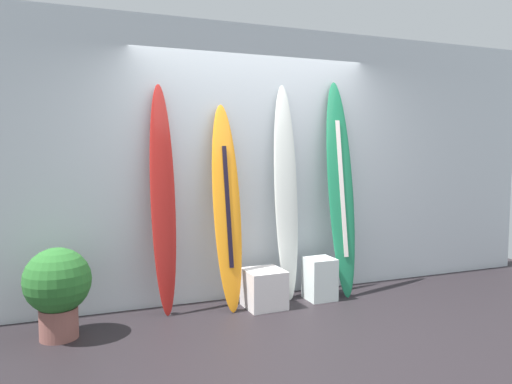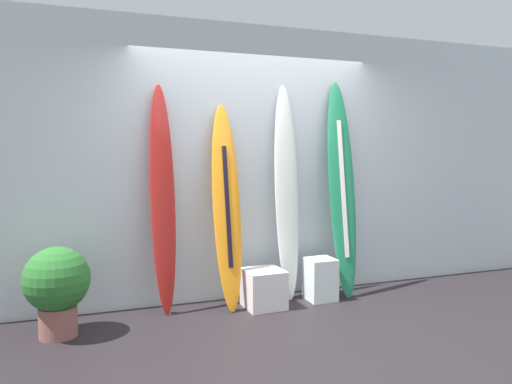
{
  "view_description": "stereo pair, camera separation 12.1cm",
  "coord_description": "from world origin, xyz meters",
  "px_view_note": "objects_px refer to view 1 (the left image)",
  "views": [
    {
      "loc": [
        -1.81,
        -3.47,
        1.53
      ],
      "look_at": [
        -0.08,
        0.95,
        1.12
      ],
      "focal_mm": 34.02,
      "sensor_mm": 36.0,
      "label": 1
    },
    {
      "loc": [
        -1.69,
        -3.51,
        1.53
      ],
      "look_at": [
        -0.08,
        0.95,
        1.12
      ],
      "focal_mm": 34.02,
      "sensor_mm": 36.0,
      "label": 2
    }
  ],
  "objects_px": {
    "surfboard_ivory": "(286,194)",
    "display_block_left": "(320,279)",
    "display_block_center": "(264,289)",
    "potted_plant": "(58,286)",
    "surfboard_emerald": "(341,190)",
    "surfboard_sunset": "(227,208)",
    "surfboard_crimson": "(163,201)"
  },
  "relations": [
    {
      "from": "surfboard_ivory",
      "to": "display_block_left",
      "type": "xyz_separation_m",
      "value": [
        0.3,
        -0.19,
        -0.87
      ]
    },
    {
      "from": "display_block_center",
      "to": "potted_plant",
      "type": "relative_size",
      "value": 0.51
    },
    {
      "from": "display_block_center",
      "to": "potted_plant",
      "type": "bearing_deg",
      "value": -176.32
    },
    {
      "from": "surfboard_emerald",
      "to": "potted_plant",
      "type": "bearing_deg",
      "value": -174.59
    },
    {
      "from": "surfboard_sunset",
      "to": "display_block_left",
      "type": "xyz_separation_m",
      "value": [
        0.97,
        -0.1,
        -0.77
      ]
    },
    {
      "from": "surfboard_crimson",
      "to": "display_block_left",
      "type": "distance_m",
      "value": 1.79
    },
    {
      "from": "surfboard_sunset",
      "to": "surfboard_emerald",
      "type": "height_order",
      "value": "surfboard_emerald"
    },
    {
      "from": "surfboard_emerald",
      "to": "potted_plant",
      "type": "xyz_separation_m",
      "value": [
        -2.79,
        -0.26,
        -0.68
      ]
    },
    {
      "from": "surfboard_ivory",
      "to": "surfboard_emerald",
      "type": "relative_size",
      "value": 0.97
    },
    {
      "from": "surfboard_crimson",
      "to": "surfboard_sunset",
      "type": "distance_m",
      "value": 0.61
    },
    {
      "from": "display_block_left",
      "to": "surfboard_crimson",
      "type": "bearing_deg",
      "value": 173.82
    },
    {
      "from": "surfboard_emerald",
      "to": "surfboard_sunset",
      "type": "bearing_deg",
      "value": -179.5
    },
    {
      "from": "display_block_left",
      "to": "display_block_center",
      "type": "xyz_separation_m",
      "value": [
        -0.63,
        -0.03,
        -0.03
      ]
    },
    {
      "from": "surfboard_ivory",
      "to": "potted_plant",
      "type": "height_order",
      "value": "surfboard_ivory"
    },
    {
      "from": "surfboard_sunset",
      "to": "display_block_left",
      "type": "bearing_deg",
      "value": -6.03
    },
    {
      "from": "surfboard_sunset",
      "to": "surfboard_crimson",
      "type": "bearing_deg",
      "value": 173.59
    },
    {
      "from": "surfboard_emerald",
      "to": "surfboard_ivory",
      "type": "bearing_deg",
      "value": 172.82
    },
    {
      "from": "surfboard_emerald",
      "to": "display_block_center",
      "type": "xyz_separation_m",
      "value": [
        -0.93,
        -0.14,
        -0.93
      ]
    },
    {
      "from": "surfboard_ivory",
      "to": "display_block_left",
      "type": "bearing_deg",
      "value": -32.14
    },
    {
      "from": "display_block_left",
      "to": "potted_plant",
      "type": "distance_m",
      "value": 2.5
    },
    {
      "from": "surfboard_sunset",
      "to": "display_block_center",
      "type": "bearing_deg",
      "value": -21.89
    },
    {
      "from": "display_block_center",
      "to": "surfboard_emerald",
      "type": "bearing_deg",
      "value": 8.81
    },
    {
      "from": "surfboard_ivory",
      "to": "surfboard_emerald",
      "type": "height_order",
      "value": "surfboard_emerald"
    },
    {
      "from": "display_block_left",
      "to": "surfboard_ivory",
      "type": "bearing_deg",
      "value": 147.86
    },
    {
      "from": "display_block_left",
      "to": "display_block_center",
      "type": "relative_size",
      "value": 1.13
    },
    {
      "from": "surfboard_ivory",
      "to": "potted_plant",
      "type": "bearing_deg",
      "value": -171.18
    },
    {
      "from": "surfboard_sunset",
      "to": "display_block_center",
      "type": "relative_size",
      "value": 5.25
    },
    {
      "from": "surfboard_crimson",
      "to": "surfboard_emerald",
      "type": "height_order",
      "value": "surfboard_emerald"
    },
    {
      "from": "surfboard_sunset",
      "to": "surfboard_ivory",
      "type": "relative_size",
      "value": 0.9
    },
    {
      "from": "surfboard_ivory",
      "to": "display_block_center",
      "type": "distance_m",
      "value": 0.98
    },
    {
      "from": "surfboard_sunset",
      "to": "potted_plant",
      "type": "bearing_deg",
      "value": -170.57
    },
    {
      "from": "surfboard_crimson",
      "to": "potted_plant",
      "type": "bearing_deg",
      "value": -160.85
    }
  ]
}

